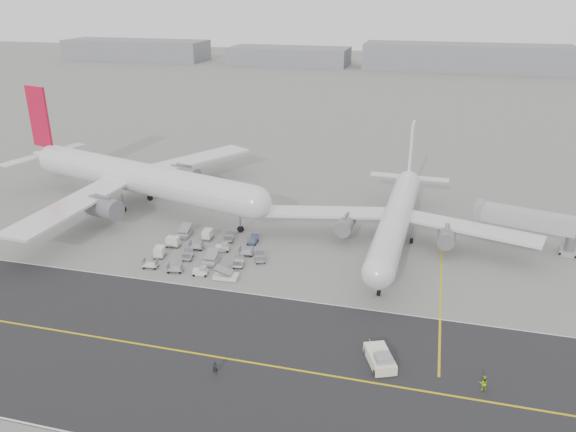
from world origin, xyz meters
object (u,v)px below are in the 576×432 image
(pushback_tug, at_px, (380,359))
(ground_crew_b, at_px, (483,383))
(airliner_b, at_px, (397,216))
(jet_bridge, at_px, (526,221))
(airliner_a, at_px, (136,177))
(ground_crew_a, at_px, (215,368))

(pushback_tug, xyz_separation_m, ground_crew_b, (11.80, -1.69, 0.09))
(ground_crew_b, bearing_deg, airliner_b, -77.93)
(airliner_b, distance_m, jet_bridge, 22.41)
(airliner_a, distance_m, jet_bridge, 75.29)
(airliner_a, height_order, pushback_tug, airliner_a)
(jet_bridge, relative_size, ground_crew_a, 10.66)
(airliner_a, xyz_separation_m, ground_crew_a, (35.83, -47.33, -5.65))
(airliner_a, xyz_separation_m, pushback_tug, (54.48, -40.59, -5.64))
(airliner_b, height_order, jet_bridge, airliner_b)
(ground_crew_b, bearing_deg, ground_crew_a, 2.65)
(airliner_a, distance_m, airliner_b, 53.48)
(airliner_a, xyz_separation_m, ground_crew_b, (66.29, -42.27, -5.55))
(airliner_b, xyz_separation_m, pushback_tug, (1.19, -36.40, -4.10))
(airliner_a, xyz_separation_m, airliner_b, (53.29, -4.18, -1.54))
(airliner_b, relative_size, ground_crew_b, 26.33)
(airliner_a, distance_m, ground_crew_a, 59.63)
(airliner_b, bearing_deg, jet_bridge, 13.55)
(airliner_a, bearing_deg, airliner_b, -78.54)
(airliner_b, height_order, ground_crew_a, airliner_b)
(ground_crew_a, bearing_deg, airliner_b, 50.04)
(pushback_tug, height_order, ground_crew_b, pushback_tug)
(pushback_tug, relative_size, jet_bridge, 0.40)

